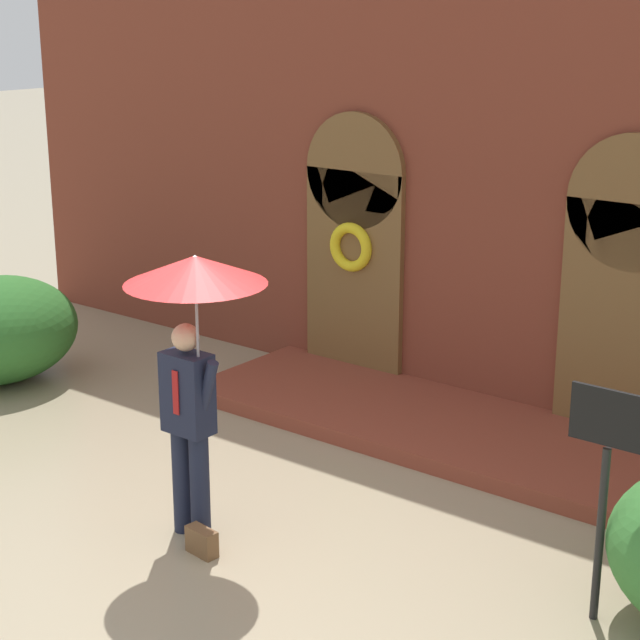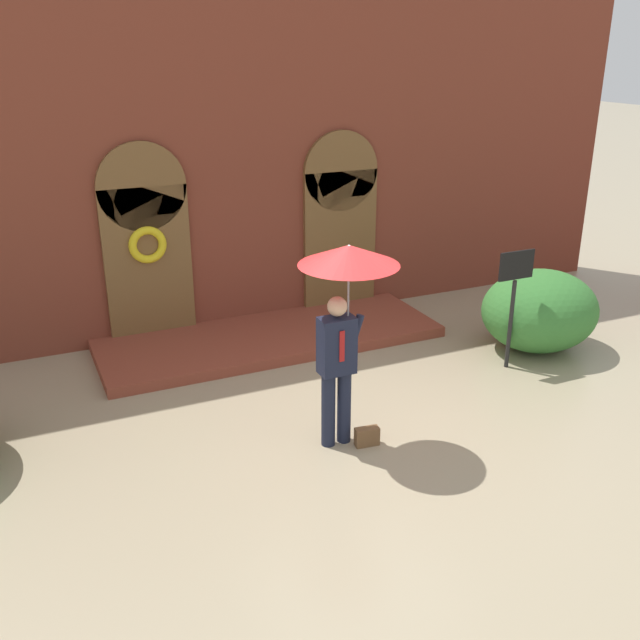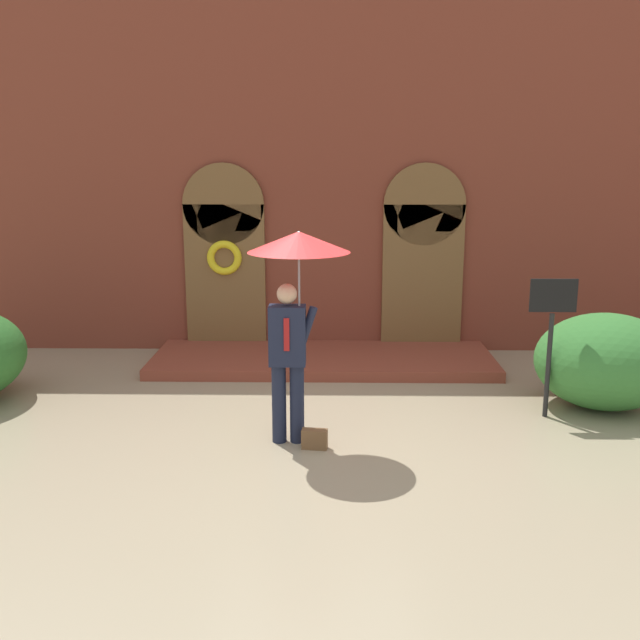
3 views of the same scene
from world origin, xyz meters
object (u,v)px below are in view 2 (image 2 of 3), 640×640
handbag (367,437)px  person_with_umbrella (346,286)px  shrub_right (540,310)px  sign_post (514,290)px

handbag → person_with_umbrella: bearing=142.1°
person_with_umbrella → handbag: size_ratio=8.44×
shrub_right → handbag: bearing=-158.8°
handbag → shrub_right: 3.95m
sign_post → shrub_right: size_ratio=0.97×
handbag → sign_post: 3.19m
person_with_umbrella → sign_post: person_with_umbrella is taller
shrub_right → person_with_umbrella: bearing=-162.5°
handbag → sign_post: sign_post is taller
sign_post → shrub_right: (0.84, 0.36, -0.56)m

